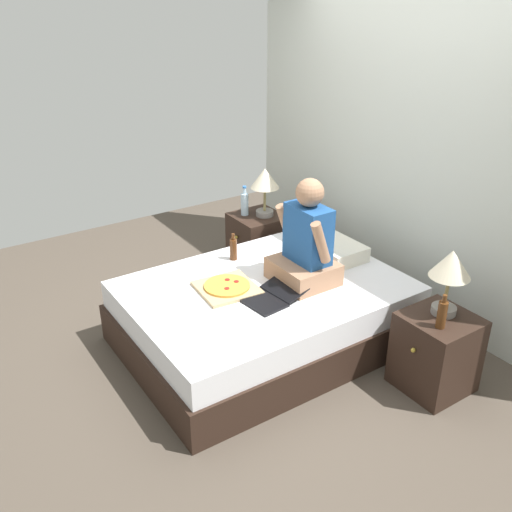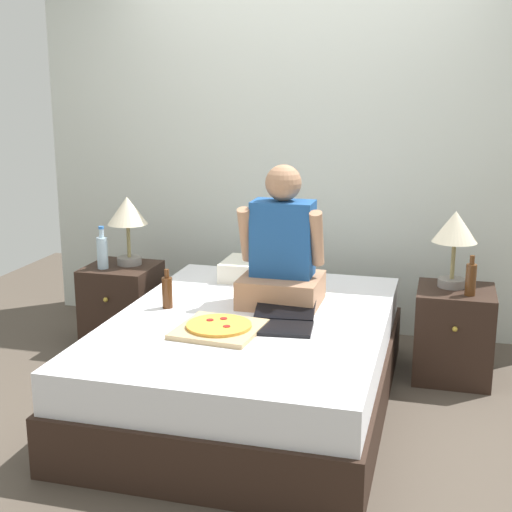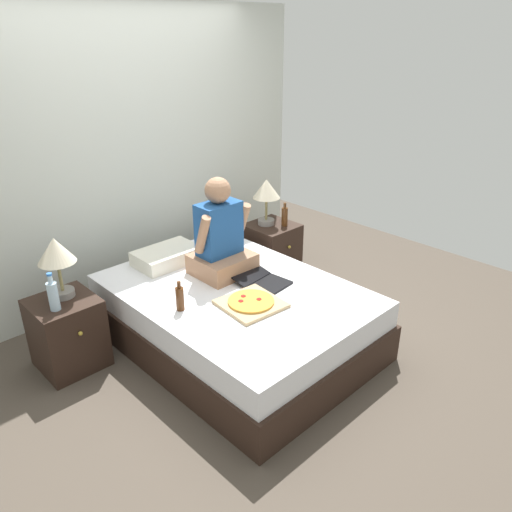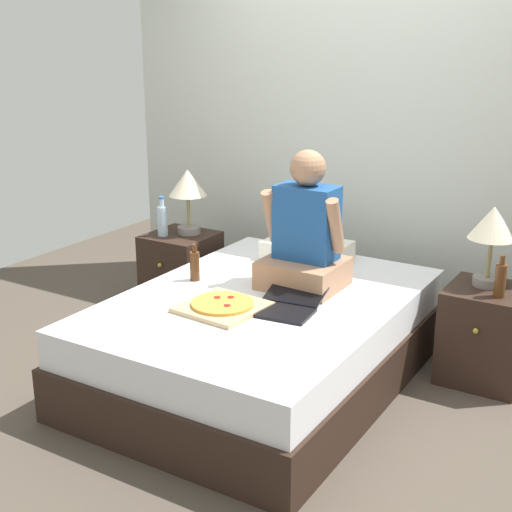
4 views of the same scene
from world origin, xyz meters
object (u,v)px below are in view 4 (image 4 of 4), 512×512
(nightstand_right, at_px, (485,334))
(pizza_box, at_px, (222,306))
(bed, at_px, (263,339))
(water_bottle, at_px, (162,220))
(beer_bottle, at_px, (500,280))
(person_seated, at_px, (305,237))
(beer_bottle_on_bed, at_px, (195,265))
(nightstand_left, at_px, (181,271))
(laptop, at_px, (286,306))
(lamp_on_right_nightstand, at_px, (493,229))
(lamp_on_left_nightstand, at_px, (188,187))

(nightstand_right, relative_size, pizza_box, 1.25)
(bed, height_order, water_bottle, water_bottle)
(water_bottle, distance_m, beer_bottle, 2.27)
(person_seated, xyz_separation_m, beer_bottle_on_bed, (-0.59, -0.25, -0.20))
(water_bottle, bearing_deg, beer_bottle_on_bed, -38.77)
(beer_bottle, distance_m, pizza_box, 1.47)
(nightstand_left, distance_m, beer_bottle, 2.22)
(nightstand_left, relative_size, laptop, 1.21)
(lamp_on_right_nightstand, xyz_separation_m, beer_bottle, (0.10, -0.15, -0.23))
(nightstand_left, height_order, lamp_on_left_nightstand, lamp_on_left_nightstand)
(nightstand_left, xyz_separation_m, lamp_on_left_nightstand, (0.04, 0.05, 0.60))
(water_bottle, distance_m, nightstand_right, 2.23)
(bed, xyz_separation_m, lamp_on_right_nightstand, (1.03, 0.70, 0.62))
(lamp_on_right_nightstand, xyz_separation_m, person_seated, (-0.92, -0.41, -0.09))
(laptop, bearing_deg, water_bottle, 153.96)
(nightstand_right, distance_m, beer_bottle_on_bed, 1.69)
(nightstand_right, height_order, laptop, laptop)
(nightstand_right, xyz_separation_m, beer_bottle, (0.07, -0.10, 0.37))
(lamp_on_left_nightstand, height_order, nightstand_right, lamp_on_left_nightstand)
(lamp_on_left_nightstand, height_order, water_bottle, lamp_on_left_nightstand)
(beer_bottle, relative_size, pizza_box, 0.53)
(water_bottle, height_order, person_seated, person_seated)
(person_seated, bearing_deg, lamp_on_right_nightstand, 24.15)
(laptop, bearing_deg, beer_bottle, 34.45)
(lamp_on_left_nightstand, distance_m, person_seated, 1.20)
(bed, bearing_deg, beer_bottle, 25.86)
(beer_bottle, xyz_separation_m, pizza_box, (-1.22, -0.81, -0.12))
(beer_bottle_on_bed, bearing_deg, laptop, -10.49)
(bed, relative_size, laptop, 4.53)
(nightstand_left, height_order, beer_bottle_on_bed, beer_bottle_on_bed)
(water_bottle, relative_size, beer_bottle_on_bed, 1.25)
(bed, relative_size, person_seated, 2.59)
(beer_bottle, xyz_separation_m, laptop, (-0.94, -0.64, -0.12))
(lamp_on_left_nightstand, xyz_separation_m, pizza_box, (0.93, -0.96, -0.36))
(water_bottle, distance_m, lamp_on_right_nightstand, 2.18)
(water_bottle, bearing_deg, lamp_on_left_nightstand, 49.40)
(lamp_on_right_nightstand, relative_size, pizza_box, 1.04)
(nightstand_left, bearing_deg, lamp_on_left_nightstand, 51.37)
(laptop, bearing_deg, lamp_on_right_nightstand, 43.46)
(bed, height_order, nightstand_left, nightstand_left)
(water_bottle, relative_size, nightstand_right, 0.51)
(water_bottle, relative_size, lamp_on_right_nightstand, 0.61)
(lamp_on_right_nightstand, distance_m, laptop, 1.20)
(water_bottle, xyz_separation_m, nightstand_right, (2.20, 0.09, -0.38))
(lamp_on_right_nightstand, relative_size, laptop, 1.01)
(person_seated, relative_size, pizza_box, 1.80)
(bed, xyz_separation_m, beer_bottle_on_bed, (-0.48, 0.03, 0.34))
(bed, relative_size, nightstand_left, 3.74)
(bed, relative_size, beer_bottle_on_bed, 9.17)
(bed, xyz_separation_m, nightstand_right, (1.06, 0.65, 0.03))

